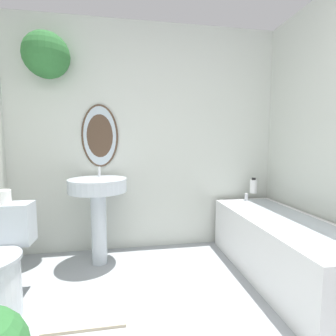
{
  "coord_description": "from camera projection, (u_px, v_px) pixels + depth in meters",
  "views": [
    {
      "loc": [
        -0.22,
        -0.24,
        1.14
      ],
      "look_at": [
        0.06,
        1.48,
        0.97
      ],
      "focal_mm": 26.0,
      "sensor_mm": 36.0,
      "label": 1
    }
  ],
  "objects": [
    {
      "name": "bath_mat",
      "position": [
        89.0,
        309.0,
        1.67
      ],
      "size": [
        0.51,
        0.4,
        0.02
      ],
      "color": "#B7A88E",
      "rests_on": "ground_plane"
    },
    {
      "name": "shampoo_bottle",
      "position": [
        253.0,
        186.0,
        2.72
      ],
      "size": [
        0.08,
        0.08,
        0.17
      ],
      "color": "white",
      "rests_on": "bathtub"
    },
    {
      "name": "pedestal_sink",
      "position": [
        98.0,
        198.0,
        2.28
      ],
      "size": [
        0.54,
        0.54,
        0.92
      ],
      "color": "silver",
      "rests_on": "ground_plane"
    },
    {
      "name": "toilet_paper_roll",
      "position": [
        3.0,
        197.0,
        1.79
      ],
      "size": [
        0.11,
        0.11,
        0.1
      ],
      "color": "white",
      "rests_on": "toilet"
    },
    {
      "name": "wall_back",
      "position": [
        134.0,
        127.0,
        2.57
      ],
      "size": [
        2.94,
        0.42,
        2.4
      ],
      "color": "silver",
      "rests_on": "ground_plane"
    },
    {
      "name": "bathtub",
      "position": [
        283.0,
        246.0,
        2.07
      ],
      "size": [
        0.63,
        1.54,
        0.59
      ],
      "color": "silver",
      "rests_on": "ground_plane"
    }
  ]
}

